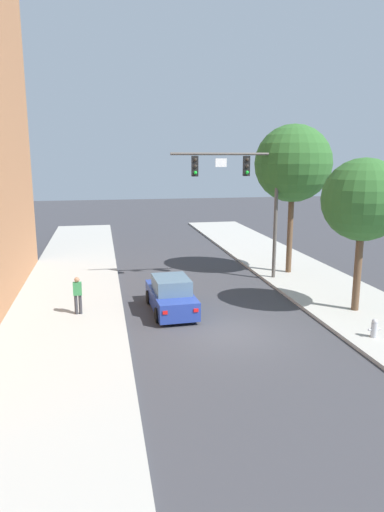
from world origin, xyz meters
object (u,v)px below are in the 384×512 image
Objects in this scene: pedestrian_sidewalk_left_walker at (78,294)px; fire_hydrant at (374,328)px; car_lead_blue at (171,296)px; street_tree_second at (293,164)px; traffic_signal_mast at (248,185)px; street_tree_nearest at (363,200)px.

pedestrian_sidewalk_left_walker is 12.05m from fire_hydrant.
pedestrian_sidewalk_left_walker is 2.28× the size of fire_hydrant.
street_tree_second is at bearing 34.00° from car_lead_blue.
traffic_signal_mast reaches higher than fire_hydrant.
street_tree_nearest is 7.20m from street_tree_second.
pedestrian_sidewalk_left_walker is at bearing -154.26° from traffic_signal_mast.
fire_hydrant is (2.13, -9.13, -4.80)m from traffic_signal_mast.
street_tree_nearest is (1.00, 3.05, 4.49)m from fire_hydrant.
traffic_signal_mast is at bearing 41.42° from car_lead_blue.
pedestrian_sidewalk_left_walker is at bearing -156.03° from street_tree_second.
street_tree_nearest is at bearing -62.80° from traffic_signal_mast.
car_lead_blue is at bearing -138.58° from traffic_signal_mast.
pedestrian_sidewalk_left_walker is (-8.89, -4.29, -4.25)m from traffic_signal_mast.
traffic_signal_mast is 10.75m from pedestrian_sidewalk_left_walker.
car_lead_blue is 8.50m from fire_hydrant.
street_tree_nearest reaches higher than car_lead_blue.
street_tree_second is (2.94, 0.97, 1.11)m from traffic_signal_mast.
fire_hydrant is at bearing -94.59° from street_tree_second.
street_tree_nearest is (12.02, -1.79, 3.94)m from pedestrian_sidewalk_left_walker.
street_tree_second reaches higher than fire_hydrant.
fire_hydrant is at bearing -34.80° from car_lead_blue.
street_tree_nearest reaches higher than pedestrian_sidewalk_left_walker.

